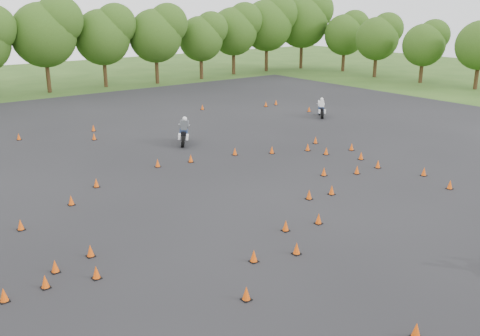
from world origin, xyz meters
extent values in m
plane|color=#2D5119|center=(0.00, 0.00, 0.00)|extent=(140.00, 140.00, 0.00)
plane|color=black|center=(0.00, 6.00, 0.01)|extent=(62.00, 62.00, 0.00)
cone|color=#E34E09|center=(5.12, 3.16, 0.23)|extent=(0.26, 0.26, 0.45)
cone|color=#E34E09|center=(3.25, 0.82, 0.23)|extent=(0.26, 0.26, 0.45)
cone|color=#E34E09|center=(9.43, -0.16, 0.23)|extent=(0.26, 0.26, 0.45)
cone|color=#E34E09|center=(3.73, 9.39, 0.23)|extent=(0.26, 0.26, 0.45)
cone|color=#E34E09|center=(-1.67, 18.31, 0.23)|extent=(0.26, 0.26, 0.45)
cone|color=#E34E09|center=(-1.30, 10.08, 0.23)|extent=(0.26, 0.26, 0.45)
cone|color=#E34E09|center=(16.85, 20.57, 0.23)|extent=(0.26, 0.26, 0.45)
cone|color=#E34E09|center=(9.73, 8.39, 0.23)|extent=(0.26, 0.26, 0.45)
cone|color=#E34E09|center=(10.20, 22.78, 0.23)|extent=(0.26, 0.26, 0.45)
cone|color=#E34E09|center=(8.59, 2.28, 0.23)|extent=(0.26, 0.26, 0.45)
cone|color=#E34E09|center=(-9.32, -0.09, 0.23)|extent=(0.26, 0.26, 0.45)
cone|color=#E34E09|center=(-10.17, 5.70, 0.23)|extent=(0.26, 0.26, 0.45)
cone|color=#E34E09|center=(-5.78, 21.44, 0.23)|extent=(0.26, 0.26, 0.45)
cone|color=#E34E09|center=(15.59, 20.52, 0.23)|extent=(0.26, 0.26, 0.45)
cone|color=#E34E09|center=(-8.82, 1.61, 0.23)|extent=(0.26, 0.26, 0.45)
cone|color=#E34E09|center=(-1.49, -1.06, 0.23)|extent=(0.26, 0.26, 0.45)
cone|color=#E34E09|center=(0.73, 9.74, 0.23)|extent=(0.26, 0.26, 0.45)
cone|color=#E34E09|center=(5.78, 8.28, 0.23)|extent=(0.26, 0.26, 0.45)
cone|color=#E34E09|center=(-5.50, 8.90, 0.23)|extent=(0.26, 0.26, 0.45)
cone|color=#E34E09|center=(-12.23, 0.28, 0.23)|extent=(0.26, 0.26, 0.45)
cone|color=#E34E09|center=(9.16, 4.00, 0.23)|extent=(0.26, 0.26, 0.45)
cone|color=#E34E09|center=(8.01, 7.38, 0.23)|extent=(0.26, 0.26, 0.45)
cone|color=#E34E09|center=(-2.60, -2.89, 0.23)|extent=(0.26, 0.26, 0.45)
cone|color=#E34E09|center=(-10.28, 1.21, 0.23)|extent=(0.26, 0.26, 0.45)
cone|color=#E34E09|center=(-3.53, -8.77, 0.23)|extent=(0.26, 0.26, 0.45)
cone|color=#E34E09|center=(8.28, 6.03, 0.23)|extent=(0.26, 0.26, 0.45)
cone|color=#E34E09|center=(0.12, -1.36, 0.23)|extent=(0.26, 0.26, 0.45)
cone|color=#E34E09|center=(-4.27, -2.40, 0.23)|extent=(0.26, 0.26, 0.45)
cone|color=#E34E09|center=(8.60, -2.25, 0.23)|extent=(0.26, 0.26, 0.45)
cone|color=#E34E09|center=(6.79, 2.28, 0.23)|extent=(0.26, 0.26, 0.45)
cone|color=#E34E09|center=(-7.45, 7.21, 0.23)|extent=(0.26, 0.26, 0.45)
cone|color=#E34E09|center=(10.30, 5.75, 0.23)|extent=(0.26, 0.26, 0.45)
cone|color=#E34E09|center=(16.97, 16.39, 0.23)|extent=(0.26, 0.26, 0.45)
cone|color=#E34E09|center=(-6.09, -4.29, 0.23)|extent=(0.26, 0.26, 0.45)
cone|color=#E34E09|center=(-0.67, 20.82, 0.23)|extent=(0.26, 0.26, 0.45)
cone|color=#E34E09|center=(1.90, 1.03, 0.23)|extent=(0.26, 0.26, 0.45)
cone|color=#E34E09|center=(-10.91, 0.33, 0.23)|extent=(0.26, 0.26, 0.45)
camera|label=1|loc=(-15.35, -16.06, 9.06)|focal=40.00mm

